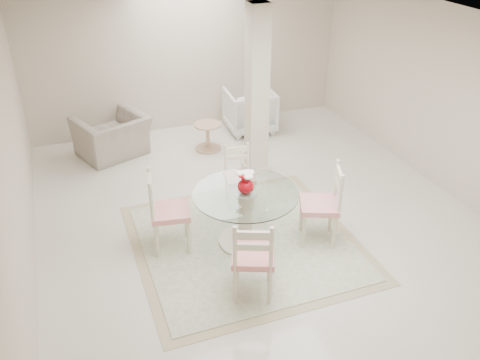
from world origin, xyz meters
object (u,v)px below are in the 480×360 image
object	(u,v)px
column	(257,93)
red_vase	(246,182)
dining_table	(245,218)
dining_chair_north	(239,171)
side_table	(208,138)
dining_chair_west	(164,206)
dining_chair_south	(253,254)
dining_chair_east	(326,199)
recliner_taupe	(112,136)
armchair_white	(250,110)

from	to	relation	value
column	red_vase	distance (m)	2.08
dining_table	dining_chair_north	size ratio (longest dim) A/B	1.33
side_table	column	bearing A→B (deg)	-63.31
red_vase	dining_chair_north	bearing A→B (deg)	74.81
dining_chair_west	dining_chair_south	world-z (taller)	dining_chair_west
dining_chair_north	dining_chair_south	world-z (taller)	dining_chair_south
side_table	dining_chair_east	bearing A→B (deg)	-78.98
red_vase	recliner_taupe	xyz separation A→B (m)	(-1.24, 3.21, -0.56)
dining_table	red_vase	bearing A→B (deg)	-18.43
dining_chair_south	armchair_white	bearing A→B (deg)	-88.34
dining_chair_south	armchair_white	xyz separation A→B (m)	(1.68, 4.39, -0.21)
column	dining_chair_south	world-z (taller)	column
red_vase	dining_chair_south	size ratio (longest dim) A/B	0.27
dining_chair_west	side_table	xyz separation A→B (m)	(1.36, 2.59, -0.40)
side_table	recliner_taupe	bearing A→B (deg)	167.63
dining_chair_west	side_table	size ratio (longest dim) A/B	2.43
dining_chair_east	side_table	bearing A→B (deg)	-146.82
dining_chair_east	dining_chair_west	world-z (taller)	dining_chair_east
column	dining_chair_west	distance (m)	2.55
recliner_taupe	side_table	xyz separation A→B (m)	(1.61, -0.35, -0.13)
dining_chair_south	armchair_white	size ratio (longest dim) A/B	1.30
dining_chair_south	dining_chair_west	bearing A→B (deg)	-38.18
column	side_table	bearing A→B (deg)	116.69
column	armchair_white	distance (m)	1.89
dining_chair_east	dining_chair_north	world-z (taller)	dining_chair_east
column	dining_table	world-z (taller)	column
column	dining_table	distance (m)	2.25
dining_chair_west	dining_chair_south	bearing A→B (deg)	-140.71
dining_chair_east	dining_chair_south	xyz separation A→B (m)	(-1.27, -0.70, -0.02)
dining_chair_north	side_table	xyz separation A→B (m)	(0.11, 1.88, -0.30)
dining_chair_east	recliner_taupe	xyz separation A→B (m)	(-2.23, 3.50, -0.27)
red_vase	dining_chair_south	world-z (taller)	dining_chair_south
recliner_taupe	red_vase	bearing A→B (deg)	89.54
dining_chair_south	red_vase	bearing A→B (deg)	-83.77
red_vase	dining_chair_south	bearing A→B (deg)	-106.35
red_vase	dining_chair_south	xyz separation A→B (m)	(-0.29, -0.98, -0.31)
red_vase	side_table	size ratio (longest dim) A/B	0.63
recliner_taupe	dining_chair_south	bearing A→B (deg)	81.21
recliner_taupe	dining_chair_north	bearing A→B (deg)	102.42
column	armchair_white	bearing A→B (deg)	72.28
dining_chair_east	recliner_taupe	bearing A→B (deg)	-125.38
red_vase	recliner_taupe	bearing A→B (deg)	111.12
dining_table	armchair_white	size ratio (longest dim) A/B	1.49
column	dining_chair_east	xyz separation A→B (m)	(0.10, -2.12, -0.71)
dining_chair_north	dining_chair_west	size ratio (longest dim) A/B	0.84
red_vase	dining_chair_north	size ratio (longest dim) A/B	0.31
red_vase	recliner_taupe	world-z (taller)	red_vase
dining_chair_east	dining_chair_north	bearing A→B (deg)	-128.23
column	dining_table	xyz separation A→B (m)	(-0.89, -1.84, -0.96)
side_table	red_vase	bearing A→B (deg)	-97.42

